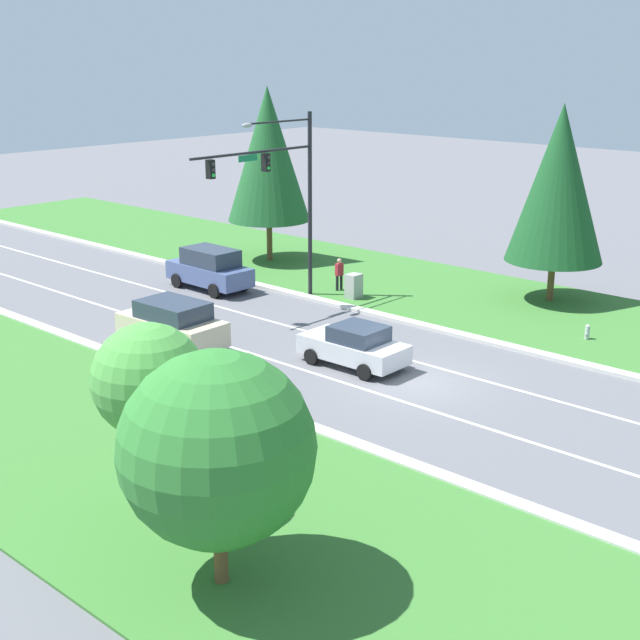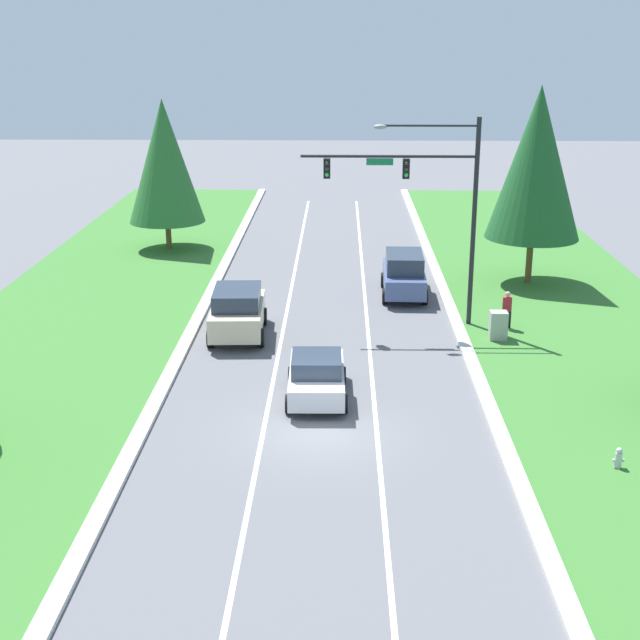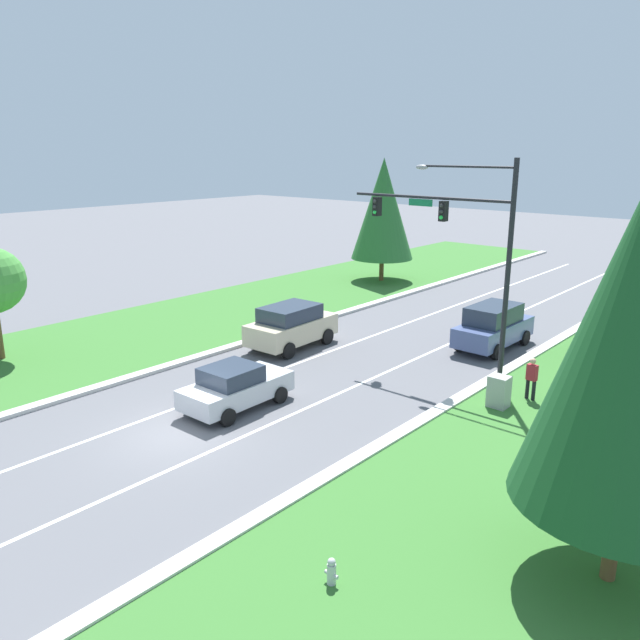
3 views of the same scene
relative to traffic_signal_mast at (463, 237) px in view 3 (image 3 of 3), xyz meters
The scene contains 15 objects.
ground_plane 13.09m from the traffic_signal_mast, 111.01° to the right, with size 160.00×160.00×0.00m, color #5B5B60.
curb_strip_right 12.44m from the traffic_signal_mast, 82.50° to the right, with size 0.50×90.00×0.15m.
curb_strip_left 15.81m from the traffic_signal_mast, 131.98° to the right, with size 0.50×90.00×0.15m.
grass_verge_right 14.07m from the traffic_signal_mast, 58.58° to the right, with size 10.00×90.00×0.08m.
grass_verge_left 19.53m from the traffic_signal_mast, 144.05° to the right, with size 10.00×90.00×0.08m.
lane_stripe_inner_left 13.77m from the traffic_signal_mast, 118.74° to the right, with size 0.14×81.00×0.01m.
lane_stripe_inner_right 12.62m from the traffic_signal_mast, 102.40° to the right, with size 0.14×81.00×0.01m.
traffic_signal_mast is the anchor object (origin of this frame).
slate_blue_suv 6.57m from the traffic_signal_mast, 96.95° to the left, with size 2.17×4.74×2.10m.
silver_sedan 10.53m from the traffic_signal_mast, 118.20° to the right, with size 2.13×4.22×1.63m.
champagne_suv 9.29m from the traffic_signal_mast, 168.42° to the right, with size 2.42×4.63×2.04m.
utility_cabinet 6.24m from the traffic_signal_mast, 34.94° to the right, with size 0.70×0.60×1.25m.
pedestrian 5.99m from the traffic_signal_mast, ahead, with size 0.41×0.28×1.69m.
fire_hydrant 15.05m from the traffic_signal_mast, 71.51° to the right, with size 0.34×0.20×0.70m.
conifer_mid_left_tree 19.30m from the traffic_signal_mast, 134.67° to the left, with size 4.32×4.32×8.58m.
Camera 3 is at (15.97, -11.14, 9.10)m, focal length 35.00 mm.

